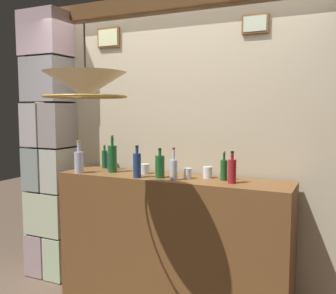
{
  "coord_description": "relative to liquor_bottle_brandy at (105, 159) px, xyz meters",
  "views": [
    {
      "loc": [
        1.27,
        -1.97,
        1.68
      ],
      "look_at": [
        0.0,
        0.75,
        1.38
      ],
      "focal_mm": 40.37,
      "sensor_mm": 36.0,
      "label": 1
    }
  ],
  "objects": [
    {
      "name": "bar_shelf_unit",
      "position": [
        0.75,
        -0.16,
        -0.65
      ],
      "size": [
        1.95,
        0.44,
        1.13
      ],
      "primitive_type": "cube",
      "color": "brown",
      "rests_on": "ground"
    },
    {
      "name": "stone_pillar",
      "position": [
        -0.61,
        -0.03,
        0.09
      ],
      "size": [
        0.46,
        0.38,
        2.6
      ],
      "color": "#A58C90",
      "rests_on": "ground"
    },
    {
      "name": "panelled_rear_partition",
      "position": [
        0.75,
        0.14,
        0.2
      ],
      "size": [
        3.39,
        0.15,
        2.68
      ],
      "color": "#BCAD8E",
      "rests_on": "ground"
    },
    {
      "name": "liquor_bottle_rye",
      "position": [
        0.52,
        -0.3,
        0.02
      ],
      "size": [
        0.06,
        0.06,
        0.26
      ],
      "color": "navy",
      "rests_on": "bar_shelf_unit"
    },
    {
      "name": "pendant_lamp",
      "position": [
        0.5,
        -0.93,
        0.61
      ],
      "size": [
        0.54,
        0.54,
        0.47
      ],
      "color": "beige"
    },
    {
      "name": "liquor_bottle_port",
      "position": [
        0.2,
        -0.16,
        0.04
      ],
      "size": [
        0.08,
        0.08,
        0.33
      ],
      "color": "#194F23",
      "rests_on": "bar_shelf_unit"
    },
    {
      "name": "liquor_bottle_sherry",
      "position": [
        0.1,
        -0.06,
        -0.0
      ],
      "size": [
        0.06,
        0.06,
        0.23
      ],
      "color": "navy",
      "rests_on": "bar_shelf_unit"
    },
    {
      "name": "liquor_bottle_tequila",
      "position": [
        -0.04,
        -0.32,
        0.01
      ],
      "size": [
        0.08,
        0.08,
        0.28
      ],
      "color": "#B5B5D4",
      "rests_on": "bar_shelf_unit"
    },
    {
      "name": "glass_tumbler_rocks",
      "position": [
        1.05,
        -0.08,
        -0.04
      ],
      "size": [
        0.07,
        0.07,
        0.09
      ],
      "color": "silver",
      "rests_on": "bar_shelf_unit"
    },
    {
      "name": "liquor_bottle_vodka",
      "position": [
        1.28,
        -0.21,
        0.01
      ],
      "size": [
        0.06,
        0.06,
        0.24
      ],
      "color": "maroon",
      "rests_on": "bar_shelf_unit"
    },
    {
      "name": "liquor_bottle_scotch",
      "position": [
        1.19,
        -0.12,
        -0.0
      ],
      "size": [
        0.05,
        0.05,
        0.23
      ],
      "color": "#1A5021",
      "rests_on": "bar_shelf_unit"
    },
    {
      "name": "liquor_bottle_vermouth",
      "position": [
        0.69,
        -0.23,
        0.01
      ],
      "size": [
        0.08,
        0.08,
        0.24
      ],
      "color": "#1A5723",
      "rests_on": "bar_shelf_unit"
    },
    {
      "name": "liquor_bottle_brandy",
      "position": [
        0.0,
        0.0,
        0.0
      ],
      "size": [
        0.05,
        0.05,
        0.22
      ],
      "color": "#185326",
      "rests_on": "bar_shelf_unit"
    },
    {
      "name": "glass_tumbler_highball",
      "position": [
        0.91,
        -0.17,
        -0.05
      ],
      "size": [
        0.06,
        0.06,
        0.08
      ],
      "color": "silver",
      "rests_on": "bar_shelf_unit"
    },
    {
      "name": "liquor_bottle_bourbon",
      "position": [
        0.83,
        -0.27,
        -0.0
      ],
      "size": [
        0.06,
        0.06,
        0.25
      ],
      "color": "silver",
      "rests_on": "bar_shelf_unit"
    },
    {
      "name": "glass_tumbler_shot",
      "position": [
        0.49,
        -0.11,
        -0.05
      ],
      "size": [
        0.08,
        0.08,
        0.08
      ],
      "color": "silver",
      "rests_on": "bar_shelf_unit"
    }
  ]
}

